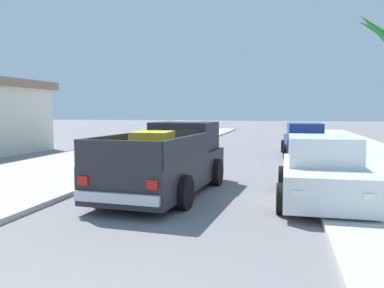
# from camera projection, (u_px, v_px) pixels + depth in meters

# --- Properties ---
(sidewalk_left) EXTENTS (5.32, 60.00, 0.12)m
(sidewalk_left) POSITION_uv_depth(u_px,v_px,m) (78.00, 164.00, 15.44)
(sidewalk_left) COLOR beige
(sidewalk_left) RESTS_ON ground
(curb_left) EXTENTS (0.16, 60.00, 0.10)m
(curb_left) POSITION_uv_depth(u_px,v_px,m) (108.00, 165.00, 15.16)
(curb_left) COLOR silver
(curb_left) RESTS_ON ground
(curb_right) EXTENTS (0.16, 60.00, 0.10)m
(curb_right) POSITION_uv_depth(u_px,v_px,m) (348.00, 173.00, 13.23)
(curb_right) COLOR silver
(curb_right) RESTS_ON ground
(pickup_truck) EXTENTS (2.50, 5.34, 1.80)m
(pickup_truck) POSITION_uv_depth(u_px,v_px,m) (167.00, 162.00, 10.34)
(pickup_truck) COLOR #28282D
(pickup_truck) RESTS_ON ground
(car_left_near) EXTENTS (2.04, 4.27, 1.54)m
(car_left_near) POSITION_uv_depth(u_px,v_px,m) (322.00, 172.00, 9.29)
(car_left_near) COLOR silver
(car_left_near) RESTS_ON ground
(car_right_near) EXTENTS (2.15, 4.31, 1.54)m
(car_right_near) POSITION_uv_depth(u_px,v_px,m) (304.00, 141.00, 18.74)
(car_right_near) COLOR navy
(car_right_near) RESTS_ON ground
(car_left_mid) EXTENTS (2.16, 4.32, 1.54)m
(car_left_mid) POSITION_uv_depth(u_px,v_px,m) (187.00, 136.00, 22.40)
(car_left_mid) COLOR silver
(car_left_mid) RESTS_ON ground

